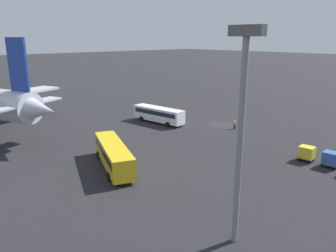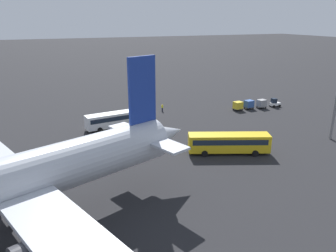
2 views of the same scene
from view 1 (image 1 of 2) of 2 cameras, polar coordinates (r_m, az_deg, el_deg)
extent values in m
plane|color=#232326|center=(64.63, 9.13, 0.24)|extent=(600.00, 600.00, 0.00)
cone|color=#B2B7C1|center=(51.28, -21.64, 2.68)|extent=(7.42, 6.26, 4.37)
cube|color=#B2B7C1|center=(72.29, -24.64, 5.26)|extent=(10.49, 17.89, 0.44)
cube|color=navy|center=(52.98, -24.72, 9.66)|extent=(3.65, 1.62, 7.76)
cube|color=#B2B7C1|center=(53.43, -23.78, 3.46)|extent=(6.78, 12.75, 0.28)
cylinder|color=#38383D|center=(71.91, -26.67, 3.71)|extent=(5.14, 4.05, 2.67)
cube|color=white|center=(64.87, -1.65, 2.08)|extent=(11.61, 3.98, 2.59)
cube|color=#192333|center=(64.77, -1.65, 2.47)|extent=(10.72, 3.91, 0.83)
cylinder|color=black|center=(66.58, -4.67, 1.28)|extent=(1.03, 0.42, 1.00)
cylinder|color=black|center=(68.45, -3.08, 1.69)|extent=(1.03, 0.42, 1.00)
cylinder|color=black|center=(61.93, -0.04, 0.26)|extent=(1.03, 0.42, 1.00)
cylinder|color=black|center=(63.94, 1.52, 0.74)|extent=(1.03, 0.42, 1.00)
cube|color=gold|center=(43.22, -9.48, -4.87)|extent=(12.84, 7.22, 2.72)
cube|color=#192333|center=(43.06, -9.51, -4.27)|extent=(11.91, 6.89, 0.87)
cylinder|color=black|center=(47.11, -12.08, -4.98)|extent=(1.04, 0.65, 1.00)
cylinder|color=black|center=(47.56, -8.69, -4.61)|extent=(1.04, 0.65, 1.00)
cylinder|color=black|center=(39.86, -10.27, -8.70)|extent=(1.04, 0.65, 1.00)
cylinder|color=black|center=(40.39, -6.28, -8.21)|extent=(1.04, 0.65, 1.00)
cylinder|color=#1E1E2D|center=(62.04, 11.52, -0.10)|extent=(0.32, 0.32, 0.85)
cylinder|color=yellow|center=(61.85, 11.55, 0.57)|extent=(0.38, 0.38, 0.65)
sphere|color=tan|center=(61.74, 11.57, 0.97)|extent=(0.24, 0.24, 0.24)
cube|color=#38383D|center=(48.15, 26.40, -5.96)|extent=(2.15, 1.87, 0.10)
cube|color=#33569E|center=(47.87, 26.52, -5.01)|extent=(2.05, 1.78, 1.60)
cylinder|color=black|center=(47.82, 25.28, -6.26)|extent=(0.37, 0.15, 0.36)
cylinder|color=black|center=(48.99, 25.72, -5.82)|extent=(0.37, 0.15, 0.36)
cylinder|color=black|center=(47.47, 27.03, -6.63)|extent=(0.37, 0.15, 0.36)
cube|color=#38383D|center=(49.11, 22.90, -5.15)|extent=(2.15, 1.87, 0.10)
cube|color=gold|center=(48.84, 23.00, -4.22)|extent=(2.05, 1.78, 1.60)
cylinder|color=black|center=(48.84, 21.78, -5.43)|extent=(0.37, 0.15, 0.36)
cylinder|color=black|center=(49.98, 22.30, -5.02)|extent=(0.37, 0.15, 0.36)
cylinder|color=black|center=(48.40, 23.46, -5.80)|extent=(0.37, 0.15, 0.36)
cylinder|color=black|center=(49.55, 23.95, -5.38)|extent=(0.37, 0.15, 0.36)
cylinder|color=slate|center=(25.95, 12.38, -3.63)|extent=(0.50, 0.50, 16.55)
cube|color=#4C4C4C|center=(24.62, 13.56, 15.87)|extent=(2.80, 0.70, 0.80)
camera|label=2|loc=(64.81, -61.29, 11.12)|focal=35.00mm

